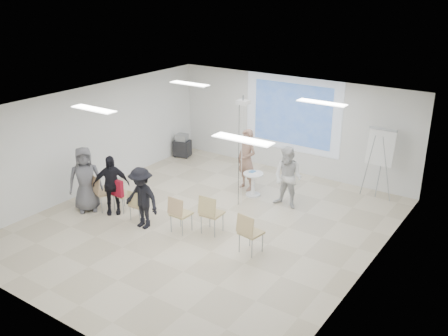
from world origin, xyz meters
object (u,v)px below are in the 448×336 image
Objects in this scene: pedestal_table at (253,183)px; chair_far_left at (101,190)px; chair_left_inner at (137,203)px; audience_mid at (141,194)px; chair_left_mid at (121,192)px; chair_center at (179,212)px; laptop at (139,203)px; flipchart_easel at (381,147)px; chair_right_far at (249,230)px; chair_right_inner at (210,211)px; audience_left at (111,181)px; audience_outer at (85,176)px; player_left at (247,156)px; player_right at (288,174)px; av_cart at (182,146)px.

chair_far_left is (-2.80, -3.05, 0.18)m from pedestal_table.
chair_left_inner is 0.47× the size of audience_mid.
chair_left_mid is 0.96× the size of chair_center.
chair_left_inner is 0.88× the size of chair_center.
laptop is 0.61m from audience_mid.
flipchart_easel reaches higher than chair_left_inner.
chair_far_left is 0.99× the size of chair_right_far.
chair_right_far is at bearing 3.00° from chair_left_inner.
chair_right_inner reaches higher than laptop.
audience_left reaches higher than chair_right_far.
audience_outer is at bearing -126.36° from chair_far_left.
chair_far_left is at bearing -138.15° from flipchart_easel.
player_left reaches higher than player_right.
chair_left_inner is 0.55m from audience_mid.
flipchart_easel is at bearing -134.78° from laptop.
player_left is 3.46m from laptop.
audience_outer is at bearing 158.07° from audience_left.
chair_far_left is at bearing -132.59° from pedestal_table.
chair_center is 0.47× the size of flipchart_easel.
chair_left_mid is at bearing -137.08° from flipchart_easel.
audience_mid reaches higher than chair_right_inner.
player_right reaches higher than chair_left_mid.
chair_far_left is 1.23m from laptop.
chair_center is at bearing 4.02° from chair_left_inner.
chair_far_left is at bearing -151.05° from chair_left_mid.
chair_far_left is 0.96× the size of chair_right_inner.
pedestal_table reaches higher than laptop.
flipchart_easel is (1.77, 1.90, 0.56)m from player_right.
player_right is at bearing 107.87° from chair_right_far.
av_cart is (-1.28, 4.45, -0.53)m from audience_left.
chair_right_inner reaches higher than chair_left_inner.
player_left is 2.03× the size of chair_right_inner.
chair_right_far is 3.15m from laptop.
pedestal_table is 3.90m from audience_left.
player_left is (-0.42, 0.32, 0.63)m from pedestal_table.
audience_outer is (-2.68, -3.58, -0.04)m from player_left.
audience_outer reaches higher than chair_center.
pedestal_table is 4.54m from audience_outer.
audience_left reaches higher than chair_far_left.
chair_right_inner is 1.25× the size of av_cart.
audience_left is (-2.76, -0.51, 0.31)m from chair_right_inner.
av_cart reaches higher than pedestal_table.
chair_far_left is 7.53m from flipchart_easel.
audience_outer reaches higher than audience_mid.
audience_mid is at bearing -128.41° from flipchart_easel.
player_right is 2.23× the size of chair_left_inner.
audience_mid is 0.90× the size of audience_outer.
player_left is at bearing -32.77° from av_cart.
audience_left is (-0.85, -0.02, 0.41)m from chair_left_inner.
audience_mid is (1.56, -0.10, 0.32)m from chair_far_left.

